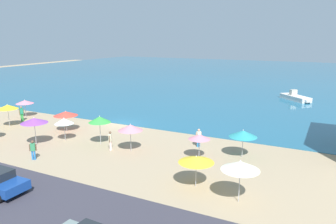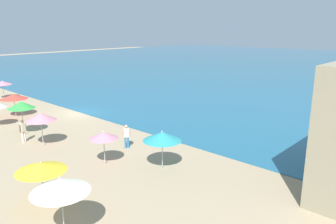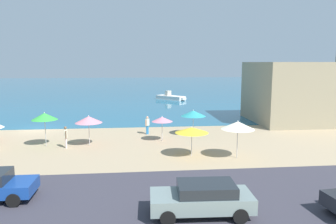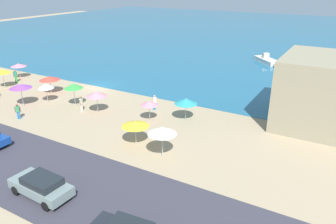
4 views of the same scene
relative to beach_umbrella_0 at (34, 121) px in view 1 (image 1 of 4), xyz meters
The scene contains 18 objects.
ground_plane 10.19m from the beach_umbrella_0, 74.37° to the left, with size 160.00×160.00×0.00m, color tan.
sea 64.66m from the beach_umbrella_0, 87.63° to the left, with size 150.00×110.00×0.05m, color #226283.
beach_umbrella_0 is the anchor object (origin of this frame).
beach_umbrella_1 19.45m from the beach_umbrella_0, ahead, with size 2.31×2.31×2.66m.
beach_umbrella_2 8.23m from the beach_umbrella_0, 157.90° to the left, with size 2.21×2.21×2.55m.
beach_umbrella_3 2.65m from the beach_umbrella_0, 57.72° to the left, with size 1.79×1.79×2.27m.
beach_umbrella_4 12.23m from the beach_umbrella_0, 144.04° to the left, with size 2.13×2.13×2.15m.
beach_umbrella_5 4.74m from the beach_umbrella_0, 99.35° to the left, with size 2.47×2.47×2.21m.
beach_umbrella_7 15.00m from the beach_umbrella_0, 13.68° to the left, with size 1.78×1.78×2.13m.
beach_umbrella_9 5.89m from the beach_umbrella_0, 27.92° to the left, with size 2.02×2.02×2.74m.
beach_umbrella_10 9.01m from the beach_umbrella_0, 16.62° to the left, with size 2.13×2.13×2.45m.
beach_umbrella_11 18.44m from the beach_umbrella_0, 17.41° to the left, with size 2.29×2.29×2.35m.
beach_umbrella_12 16.32m from the beach_umbrella_0, ahead, with size 2.36×2.36×2.17m.
bather_0 4.13m from the beach_umbrella_0, 44.20° to the right, with size 0.47×0.40×1.62m.
bather_1 10.17m from the beach_umbrella_0, 147.20° to the left, with size 0.35×0.53×1.78m.
bather_2 14.89m from the beach_umbrella_0, 25.09° to the left, with size 0.40×0.47×1.69m.
bather_4 7.33m from the beach_umbrella_0, 15.84° to the left, with size 0.31×0.55×1.72m.
skiff_nearshore 38.63m from the beach_umbrella_0, 61.14° to the left, with size 5.14×5.18×1.56m.
Camera 1 is at (21.05, -29.50, 9.67)m, focal length 35.00 mm.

